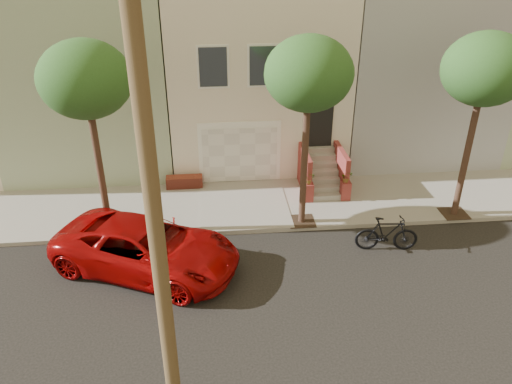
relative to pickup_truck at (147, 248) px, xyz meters
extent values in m
plane|color=black|center=(4.03, -1.87, -0.77)|extent=(90.00, 90.00, 0.00)
cube|color=gray|center=(4.03, 3.48, -0.70)|extent=(40.00, 3.70, 0.15)
cube|color=beige|center=(4.03, 9.33, 2.88)|extent=(7.00, 8.00, 7.00)
cube|color=gray|center=(-2.77, 9.33, 2.88)|extent=(6.50, 8.00, 7.00)
cube|color=#9A9CA2|center=(10.83, 9.33, 2.88)|extent=(6.50, 8.00, 7.00)
cube|color=white|center=(3.13, 5.35, 0.63)|extent=(3.20, 0.12, 2.50)
cube|color=silver|center=(3.13, 5.29, 0.53)|extent=(2.90, 0.06, 2.20)
cube|color=gray|center=(3.13, 3.48, -0.61)|extent=(3.20, 3.70, 0.02)
cube|color=#963929|center=(0.93, 5.03, -0.40)|extent=(1.40, 0.45, 0.44)
cube|color=black|center=(6.23, 5.30, 1.78)|extent=(1.00, 0.06, 2.00)
cube|color=#3F4751|center=(2.23, 5.30, 3.98)|extent=(1.00, 0.06, 1.40)
cube|color=white|center=(2.23, 5.32, 3.98)|extent=(1.15, 0.05, 1.55)
cube|color=#3F4751|center=(4.03, 5.30, 3.98)|extent=(1.00, 0.06, 1.40)
cube|color=white|center=(4.03, 5.32, 3.98)|extent=(1.15, 0.05, 1.55)
cube|color=#3F4751|center=(5.83, 5.30, 3.98)|extent=(1.00, 0.06, 1.40)
cube|color=white|center=(5.83, 5.32, 3.98)|extent=(1.15, 0.05, 1.55)
cube|color=gray|center=(6.23, 3.51, -0.52)|extent=(1.20, 0.28, 0.20)
cube|color=gray|center=(6.23, 3.79, -0.32)|extent=(1.20, 0.28, 0.20)
cube|color=gray|center=(6.23, 4.07, -0.12)|extent=(1.20, 0.28, 0.20)
cube|color=gray|center=(6.23, 4.35, 0.08)|extent=(1.20, 0.28, 0.20)
cube|color=gray|center=(6.23, 4.63, 0.28)|extent=(1.20, 0.28, 0.20)
cube|color=gray|center=(6.23, 4.91, 0.48)|extent=(1.20, 0.28, 0.20)
cube|color=gray|center=(6.23, 5.19, 0.68)|extent=(1.20, 0.28, 0.20)
cube|color=maroon|center=(5.53, 4.35, 0.18)|extent=(0.18, 1.96, 1.60)
cube|color=maroon|center=(6.93, 4.35, 0.18)|extent=(0.18, 1.96, 1.60)
cube|color=maroon|center=(5.53, 3.47, -0.27)|extent=(0.35, 0.35, 0.70)
imported|color=#204318|center=(5.53, 3.47, 0.30)|extent=(0.40, 0.35, 0.45)
cube|color=maroon|center=(6.93, 3.47, -0.27)|extent=(0.35, 0.35, 0.70)
imported|color=#204318|center=(6.93, 3.47, 0.30)|extent=(0.41, 0.35, 0.45)
cube|color=#2D2116|center=(-1.47, 2.03, -0.62)|extent=(0.90, 0.90, 0.02)
cylinder|color=#342017|center=(-1.47, 2.03, 1.48)|extent=(0.22, 0.22, 4.20)
ellipsoid|color=#204318|center=(-1.47, 2.03, 4.53)|extent=(2.70, 2.57, 2.29)
cube|color=#2D2116|center=(5.03, 2.03, -0.62)|extent=(0.90, 0.90, 0.02)
cylinder|color=#342017|center=(5.03, 2.03, 1.48)|extent=(0.22, 0.22, 4.20)
ellipsoid|color=#204318|center=(5.03, 2.03, 4.53)|extent=(2.70, 2.57, 2.29)
cube|color=#2D2116|center=(10.53, 2.03, -0.62)|extent=(0.90, 0.90, 0.02)
cylinder|color=#342017|center=(10.53, 2.03, 1.48)|extent=(0.22, 0.22, 4.20)
ellipsoid|color=#204318|center=(10.53, 2.03, 4.53)|extent=(2.70, 2.57, 2.29)
cylinder|color=#473521|center=(1.03, -5.07, 4.23)|extent=(0.30, 0.30, 10.00)
imported|color=#8D0506|center=(0.00, 0.00, 0.00)|extent=(6.12, 4.61, 1.54)
imported|color=black|center=(7.44, 0.31, -0.18)|extent=(2.03, 0.77, 1.19)
camera|label=1|loc=(2.06, -12.37, 8.36)|focal=34.73mm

